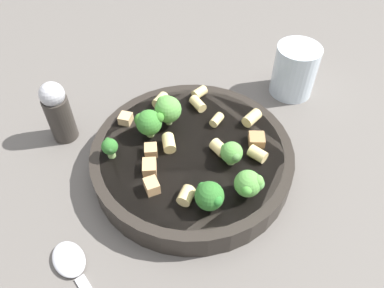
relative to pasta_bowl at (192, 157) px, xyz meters
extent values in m
plane|color=#5B5651|center=(0.00, 0.00, -0.02)|extent=(2.00, 2.00, 0.00)
cylinder|color=#28231E|center=(0.00, 0.00, 0.00)|extent=(0.28, 0.28, 0.04)
cylinder|color=silver|center=(0.00, 0.00, 0.01)|extent=(0.25, 0.25, 0.01)
torus|color=#28231E|center=(0.00, 0.00, 0.01)|extent=(0.28, 0.28, 0.00)
cylinder|color=#93B766|center=(0.05, -0.04, 0.02)|extent=(0.01, 0.01, 0.01)
sphere|color=#387A2D|center=(0.05, -0.04, 0.04)|extent=(0.04, 0.04, 0.04)
sphere|color=#387C28|center=(0.03, -0.04, 0.05)|extent=(0.01, 0.01, 0.01)
sphere|color=#387827|center=(0.06, -0.05, 0.04)|extent=(0.02, 0.02, 0.02)
sphere|color=#39712C|center=(0.04, -0.05, 0.04)|extent=(0.02, 0.02, 0.02)
cylinder|color=#84AD60|center=(0.11, -0.02, 0.02)|extent=(0.01, 0.01, 0.01)
sphere|color=#2D6B28|center=(0.11, -0.02, 0.04)|extent=(0.02, 0.02, 0.02)
sphere|color=#2B6128|center=(0.11, -0.03, 0.04)|extent=(0.01, 0.01, 0.01)
sphere|color=#2D5E2A|center=(0.11, -0.01, 0.04)|extent=(0.01, 0.01, 0.01)
cylinder|color=#9EC175|center=(0.01, 0.09, 0.02)|extent=(0.01, 0.01, 0.01)
sphere|color=#2D6B28|center=(0.01, 0.09, 0.04)|extent=(0.04, 0.04, 0.04)
sphere|color=#2D6A25|center=(0.02, 0.10, 0.04)|extent=(0.02, 0.02, 0.02)
sphere|color=#276F25|center=(0.02, 0.08, 0.04)|extent=(0.01, 0.01, 0.01)
sphere|color=#286E28|center=(0.01, 0.11, 0.04)|extent=(0.01, 0.01, 0.01)
cylinder|color=#9EC175|center=(0.02, -0.06, 0.02)|extent=(0.01, 0.01, 0.01)
sphere|color=#569942|center=(0.02, -0.06, 0.04)|extent=(0.04, 0.04, 0.04)
sphere|color=#569D3E|center=(0.02, -0.05, 0.05)|extent=(0.01, 0.01, 0.01)
sphere|color=#588442|center=(0.01, -0.07, 0.05)|extent=(0.02, 0.02, 0.02)
sphere|color=#52A041|center=(0.02, -0.07, 0.05)|extent=(0.02, 0.02, 0.02)
cylinder|color=#93B766|center=(-0.04, 0.04, 0.02)|extent=(0.01, 0.01, 0.01)
sphere|color=#569942|center=(-0.04, 0.04, 0.04)|extent=(0.03, 0.03, 0.03)
sphere|color=#518341|center=(-0.04, 0.05, 0.04)|extent=(0.01, 0.01, 0.01)
sphere|color=#4C9F43|center=(-0.04, 0.03, 0.04)|extent=(0.01, 0.01, 0.01)
cylinder|color=#84AD60|center=(-0.04, 0.09, 0.02)|extent=(0.01, 0.01, 0.01)
sphere|color=#569942|center=(-0.04, 0.09, 0.04)|extent=(0.03, 0.03, 0.03)
sphere|color=#579841|center=(-0.05, 0.10, 0.05)|extent=(0.02, 0.02, 0.02)
sphere|color=#4B9939|center=(-0.03, 0.10, 0.04)|extent=(0.01, 0.01, 0.01)
sphere|color=#518E44|center=(-0.05, 0.10, 0.04)|extent=(0.02, 0.02, 0.02)
cylinder|color=#E0C67F|center=(-0.05, -0.04, 0.02)|extent=(0.02, 0.02, 0.01)
cylinder|color=#E0C67F|center=(0.03, -0.01, 0.03)|extent=(0.02, 0.03, 0.02)
cylinder|color=#E0C67F|center=(-0.03, 0.02, 0.03)|extent=(0.02, 0.03, 0.02)
cylinder|color=#E0C67F|center=(0.02, -0.10, 0.03)|extent=(0.03, 0.03, 0.02)
cylinder|color=#E0C67F|center=(-0.05, -0.10, 0.02)|extent=(0.03, 0.02, 0.01)
cylinder|color=#E0C67F|center=(-0.04, -0.08, 0.02)|extent=(0.02, 0.03, 0.01)
cylinder|color=#E0C67F|center=(-0.10, -0.02, 0.03)|extent=(0.03, 0.03, 0.02)
cylinder|color=#E0C67F|center=(-0.08, 0.04, 0.02)|extent=(0.03, 0.03, 0.02)
cylinder|color=#E0C67F|center=(0.03, 0.08, 0.03)|extent=(0.03, 0.03, 0.02)
cube|color=tan|center=(0.07, 0.05, 0.02)|extent=(0.02, 0.02, 0.02)
cube|color=tan|center=(0.07, -0.08, 0.02)|extent=(0.02, 0.02, 0.01)
cube|color=tan|center=(0.06, 0.02, 0.02)|extent=(0.02, 0.03, 0.01)
cube|color=#A87A4C|center=(-0.09, 0.02, 0.02)|extent=(0.03, 0.03, 0.01)
cube|color=tan|center=(0.06, -0.01, 0.02)|extent=(0.02, 0.02, 0.01)
cylinder|color=silver|center=(-0.22, -0.11, 0.02)|extent=(0.07, 0.07, 0.09)
cylinder|color=silver|center=(-0.22, -0.11, 0.00)|extent=(0.06, 0.06, 0.04)
cylinder|color=#332D28|center=(0.17, -0.12, 0.01)|extent=(0.04, 0.04, 0.07)
sphere|color=#B7B7BC|center=(0.17, -0.12, 0.06)|extent=(0.04, 0.04, 0.04)
ellipsoid|color=#B2B2B7|center=(0.19, 0.09, -0.02)|extent=(0.05, 0.06, 0.01)
camera|label=1|loc=(0.11, 0.32, 0.40)|focal=35.00mm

